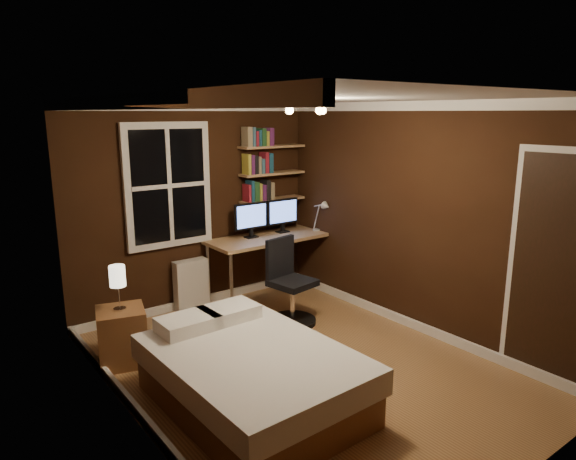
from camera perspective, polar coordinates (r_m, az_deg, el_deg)
floor at (r=5.10m, az=1.50°, el=-14.93°), size 4.20×4.20×0.00m
wall_back at (r=6.39m, az=-10.29°, el=2.50°), size 3.20×0.04×2.50m
wall_left at (r=3.89m, az=-17.19°, el=-4.59°), size 0.04×4.20×2.50m
wall_right at (r=5.76m, az=14.10°, el=1.20°), size 0.04×4.20×2.50m
ceiling at (r=4.51m, az=1.69°, el=14.42°), size 3.20×4.20×0.02m
window at (r=6.16m, az=-13.16°, el=4.82°), size 1.06×0.06×1.46m
door at (r=5.02m, az=27.77°, el=-4.29°), size 0.03×0.82×2.05m
ceiling_fixture at (r=4.43m, az=2.52°, el=13.15°), size 0.44×0.44×0.18m
bookshelf_lower at (r=6.83m, az=-1.74°, el=3.38°), size 0.92×0.22×0.03m
books_row_lower at (r=6.81m, az=-1.74°, el=4.46°), size 0.42×0.16×0.23m
bookshelf_middle at (r=6.79m, az=-1.76°, el=6.30°), size 0.92×0.22×0.03m
books_row_middle at (r=6.77m, az=-1.76°, el=7.39°), size 0.42×0.16×0.23m
bookshelf_upper at (r=6.75m, az=-1.78°, el=9.25°), size 0.92×0.22×0.03m
books_row_upper at (r=6.75m, az=-1.78°, el=10.35°), size 0.42×0.16×0.23m
bed at (r=4.40m, az=-4.12°, el=-15.83°), size 1.36×1.86×0.62m
nightstand at (r=5.30m, az=-17.97°, el=-11.17°), size 0.54×0.54×0.55m
bedside_lamp at (r=5.12m, az=-18.35°, el=-6.13°), size 0.15×0.15×0.44m
radiator at (r=6.46m, az=-10.71°, el=-5.99°), size 0.42×0.15×0.63m
desk at (r=6.66m, az=-1.69°, el=-1.13°), size 1.73×0.65×0.82m
monitor_left at (r=6.52m, az=-4.13°, el=1.08°), size 0.48×0.12×0.45m
monitor_right at (r=6.80m, az=-0.61°, el=1.60°), size 0.48×0.12×0.45m
desk_lamp at (r=6.86m, az=3.62°, el=1.64°), size 0.14×0.32×0.44m
office_chair at (r=5.94m, az=0.15°, el=-6.83°), size 0.54×0.54×0.99m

